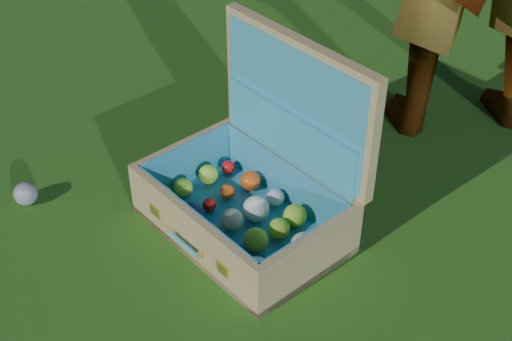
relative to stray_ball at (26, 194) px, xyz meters
name	(u,v)px	position (x,y,z in m)	size (l,w,h in m)	color
ground	(196,224)	(0.48, 0.18, -0.04)	(60.00, 60.00, 0.00)	#215114
stray_ball	(26,194)	(0.00, 0.00, 0.00)	(0.07, 0.07, 0.07)	teal
suitcase	(260,181)	(0.63, 0.29, 0.11)	(0.64, 0.54, 0.53)	tan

